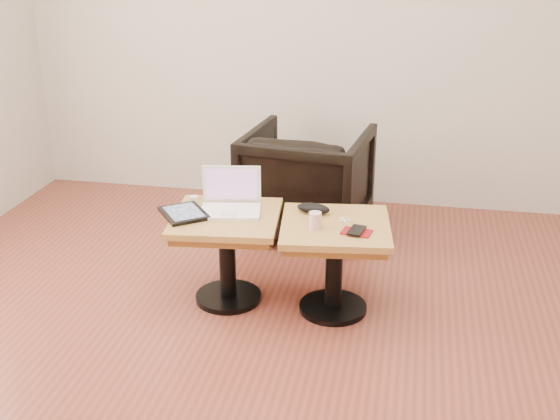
% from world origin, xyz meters
% --- Properties ---
extents(room_shell, '(4.52, 4.52, 2.71)m').
position_xyz_m(room_shell, '(0.00, 0.00, 1.35)').
color(room_shell, brown).
rests_on(room_shell, ground).
extents(side_table_left, '(0.59, 0.59, 0.49)m').
position_xyz_m(side_table_left, '(-0.41, 0.65, 0.37)').
color(side_table_left, black).
rests_on(side_table_left, ground).
extents(side_table_right, '(0.60, 0.60, 0.49)m').
position_xyz_m(side_table_right, '(0.16, 0.65, 0.37)').
color(side_table_right, black).
rests_on(side_table_right, ground).
extents(laptop, '(0.34, 0.29, 0.22)m').
position_xyz_m(laptop, '(-0.40, 0.72, 0.53)').
color(laptop, white).
rests_on(laptop, side_table_left).
extents(tablet, '(0.32, 0.33, 0.02)m').
position_xyz_m(tablet, '(-0.62, 0.62, 0.50)').
color(tablet, black).
rests_on(tablet, side_table_left).
extents(charging_adapter, '(0.05, 0.05, 0.02)m').
position_xyz_m(charging_adapter, '(-0.63, 0.82, 0.50)').
color(charging_adapter, white).
rests_on(charging_adapter, side_table_left).
extents(glasses_case, '(0.18, 0.10, 0.05)m').
position_xyz_m(glasses_case, '(0.03, 0.77, 0.51)').
color(glasses_case, black).
rests_on(glasses_case, side_table_right).
extents(striped_cup, '(0.08, 0.08, 0.08)m').
position_xyz_m(striped_cup, '(0.06, 0.58, 0.53)').
color(striped_cup, '#E06987').
rests_on(striped_cup, side_table_right).
extents(earbuds_tangle, '(0.07, 0.06, 0.01)m').
position_xyz_m(earbuds_tangle, '(0.20, 0.69, 0.49)').
color(earbuds_tangle, white).
rests_on(earbuds_tangle, side_table_right).
extents(phone_on_sleeve, '(0.16, 0.13, 0.02)m').
position_xyz_m(phone_on_sleeve, '(0.27, 0.56, 0.50)').
color(phone_on_sleeve, maroon).
rests_on(phone_on_sleeve, side_table_right).
extents(armchair, '(0.83, 0.84, 0.69)m').
position_xyz_m(armchair, '(-0.14, 1.63, 0.35)').
color(armchair, black).
rests_on(armchair, ground).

